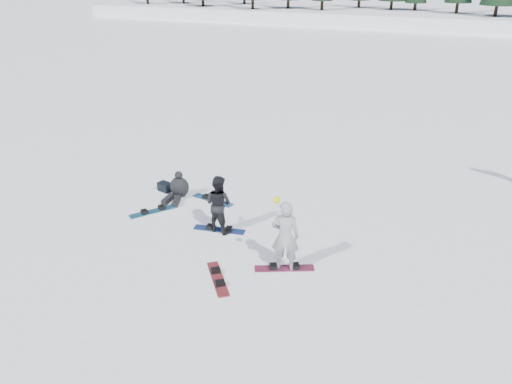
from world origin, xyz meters
TOP-DOWN VIEW (x-y plane):
  - ground at (0.00, 0.00)m, footprint 420.00×420.00m
  - alpine_backdrop at (-11.72, 189.17)m, footprint 412.50×227.00m
  - snowboarder_woman at (1.05, -0.75)m, footprint 0.78×0.61m
  - snowboarder_man at (-1.35, 0.40)m, footprint 0.92×0.77m
  - seated_rider at (-3.56, 1.85)m, footprint 0.75×1.13m
  - gear_bag at (-4.26, 2.11)m, footprint 0.52×0.41m
  - snowboard_woman at (1.05, -0.75)m, footprint 1.48×0.88m
  - snowboard_man at (-1.35, 0.40)m, footprint 1.53×0.53m
  - snowboard_loose_c at (-2.43, 2.07)m, footprint 1.53×0.57m
  - snowboard_loose_a at (-3.76, 0.64)m, footprint 1.10×1.38m
  - snowboard_loose_b at (-0.29, -1.81)m, footprint 1.14×1.36m

SIDE VIEW (x-z plane):
  - alpine_backdrop at x=-11.72m, z-range -40.57..12.63m
  - ground at x=0.00m, z-range 0.00..0.00m
  - snowboard_woman at x=1.05m, z-range 0.00..0.03m
  - snowboard_man at x=-1.35m, z-range 0.00..0.03m
  - snowboard_loose_c at x=-2.43m, z-range 0.00..0.03m
  - snowboard_loose_a at x=-3.76m, z-range 0.00..0.03m
  - snowboard_loose_b at x=-0.29m, z-range 0.00..0.03m
  - gear_bag at x=-4.26m, z-range 0.00..0.30m
  - seated_rider at x=-3.56m, z-range -0.10..0.80m
  - snowboarder_man at x=-1.35m, z-range 0.00..1.69m
  - snowboarder_woman at x=1.05m, z-range -0.07..1.98m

